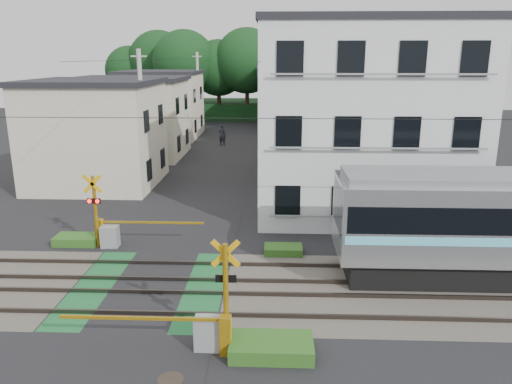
{
  "coord_description": "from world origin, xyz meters",
  "views": [
    {
      "loc": [
        4.26,
        -15.38,
        7.58
      ],
      "look_at": [
        3.44,
        5.0,
        2.03
      ],
      "focal_mm": 35.0,
      "sensor_mm": 36.0,
      "label": 1
    }
  ],
  "objects_px": {
    "crossing_signal_near": "(211,326)",
    "apartment_block": "(362,118)",
    "crossing_signal_far": "(108,230)",
    "manhole_cover": "(170,380)",
    "pedestrian": "(222,135)"
  },
  "relations": [
    {
      "from": "crossing_signal_near",
      "to": "apartment_block",
      "type": "height_order",
      "value": "apartment_block"
    },
    {
      "from": "crossing_signal_far",
      "to": "pedestrian",
      "type": "height_order",
      "value": "crossing_signal_far"
    },
    {
      "from": "apartment_block",
      "to": "pedestrian",
      "type": "bearing_deg",
      "value": 115.83
    },
    {
      "from": "apartment_block",
      "to": "manhole_cover",
      "type": "xyz_separation_m",
      "value": [
        -6.74,
        -14.49,
        -4.64
      ]
    },
    {
      "from": "crossing_signal_far",
      "to": "manhole_cover",
      "type": "height_order",
      "value": "crossing_signal_far"
    },
    {
      "from": "crossing_signal_near",
      "to": "apartment_block",
      "type": "relative_size",
      "value": 0.46
    },
    {
      "from": "crossing_signal_near",
      "to": "pedestrian",
      "type": "xyz_separation_m",
      "value": [
        -3.03,
        31.62,
        0.23
      ]
    },
    {
      "from": "manhole_cover",
      "to": "pedestrian",
      "type": "bearing_deg",
      "value": 93.83
    },
    {
      "from": "crossing_signal_near",
      "to": "pedestrian",
      "type": "relative_size",
      "value": 2.52
    },
    {
      "from": "crossing_signal_near",
      "to": "pedestrian",
      "type": "distance_m",
      "value": 31.77
    },
    {
      "from": "crossing_signal_far",
      "to": "manhole_cover",
      "type": "relative_size",
      "value": 7.31
    },
    {
      "from": "crossing_signal_far",
      "to": "pedestrian",
      "type": "relative_size",
      "value": 2.52
    },
    {
      "from": "apartment_block",
      "to": "pedestrian",
      "type": "distance_m",
      "value": 20.86
    },
    {
      "from": "pedestrian",
      "to": "manhole_cover",
      "type": "xyz_separation_m",
      "value": [
        2.21,
        -32.97,
        -0.93
      ]
    },
    {
      "from": "apartment_block",
      "to": "manhole_cover",
      "type": "relative_size",
      "value": 15.76
    }
  ]
}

